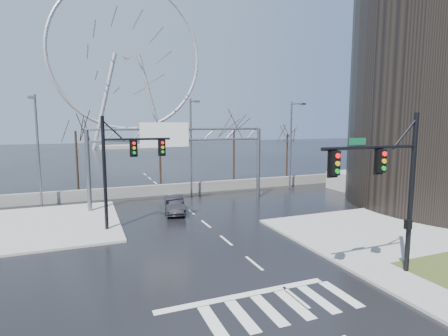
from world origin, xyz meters
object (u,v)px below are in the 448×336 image
signal_mast_far (121,162)px  car (174,205)px  signal_mast_near (392,179)px  ferris_wheel (127,61)px  sign_gantry (177,149)px

signal_mast_far → car: 6.87m
signal_mast_near → ferris_wheel: bearing=90.1°
car → signal_mast_far: bearing=-135.7°
signal_mast_near → signal_mast_far: (-11.01, 13.00, -0.04)m
signal_mast_far → car: (4.48, 3.16, -4.13)m
signal_mast_far → sign_gantry: size_ratio=0.49×
sign_gantry → ferris_wheel: size_ratio=0.32×
ferris_wheel → signal_mast_near: bearing=-89.9°
ferris_wheel → car: bearing=-94.4°
signal_mast_far → ferris_wheel: (10.87, 86.04, 21.30)m
ferris_wheel → signal_mast_far: bearing=-97.2°
sign_gantry → car: sign_gantry is taller
signal_mast_near → signal_mast_far: 17.03m
signal_mast_far → car: signal_mast_far is taller
signal_mast_near → car: signal_mast_near is taller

